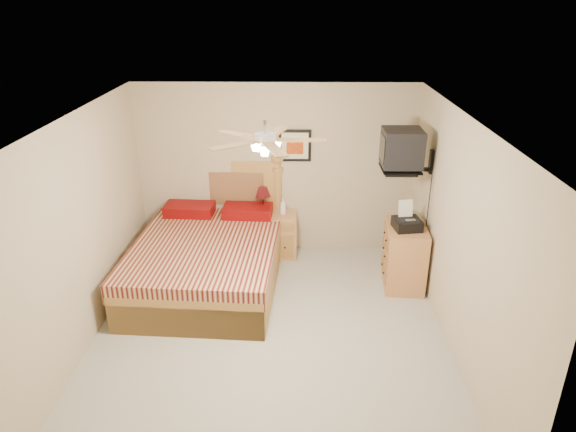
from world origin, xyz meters
TOP-DOWN VIEW (x-y plane):
  - floor at (0.00, 0.00)m, footprint 4.50×4.50m
  - ceiling at (0.00, 0.00)m, footprint 4.00×4.50m
  - wall_back at (0.00, 2.25)m, footprint 4.00×0.04m
  - wall_front at (0.00, -2.25)m, footprint 4.00×0.04m
  - wall_left at (-2.00, 0.00)m, footprint 0.04×4.50m
  - wall_right at (2.00, 0.00)m, footprint 0.04×4.50m
  - bed at (-0.88, 1.12)m, footprint 1.93×2.46m
  - nightstand at (-0.01, 2.00)m, footprint 0.61×0.47m
  - table_lamp at (-0.19, 2.03)m, footprint 0.27×0.27m
  - lotion_bottle at (0.10, 2.03)m, footprint 0.09×0.09m
  - framed_picture at (0.27, 2.23)m, footprint 0.46×0.04m
  - dresser at (1.73, 1.18)m, footprint 0.55×0.75m
  - fax_machine at (1.70, 1.11)m, footprint 0.38×0.40m
  - magazine_lower at (1.70, 1.44)m, footprint 0.30×0.33m
  - magazine_upper at (1.73, 1.44)m, footprint 0.24×0.31m
  - wall_tv at (1.75, 1.34)m, footprint 0.56×0.46m
  - ceiling_fan at (0.00, -0.20)m, footprint 1.14×1.14m

SIDE VIEW (x-z plane):
  - floor at x=0.00m, z-range 0.00..0.00m
  - nightstand at x=-0.01m, z-range 0.00..0.65m
  - dresser at x=1.73m, z-range 0.00..0.85m
  - bed at x=-0.88m, z-range 0.00..1.53m
  - lotion_bottle at x=0.10m, z-range 0.65..0.89m
  - table_lamp at x=-0.19m, z-range 0.65..1.07m
  - magazine_lower at x=1.70m, z-range 0.85..0.87m
  - magazine_upper at x=1.73m, z-range 0.87..0.90m
  - fax_machine at x=1.70m, z-range 0.85..1.20m
  - wall_back at x=0.00m, z-range 0.00..2.50m
  - wall_front at x=0.00m, z-range 0.00..2.50m
  - wall_left at x=-2.00m, z-range 0.00..2.50m
  - wall_right at x=2.00m, z-range 0.00..2.50m
  - framed_picture at x=0.27m, z-range 1.39..1.85m
  - wall_tv at x=1.75m, z-range 1.52..2.10m
  - ceiling_fan at x=0.00m, z-range 2.22..2.50m
  - ceiling at x=0.00m, z-range 2.48..2.52m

